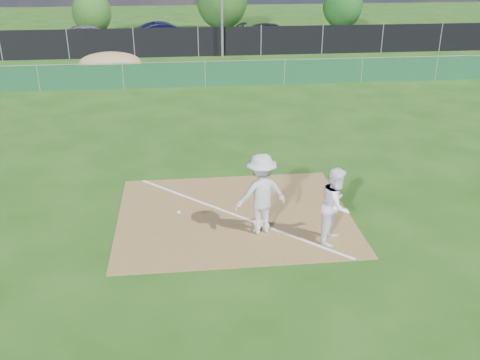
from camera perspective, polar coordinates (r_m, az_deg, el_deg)
The scene contains 16 objects.
ground at distance 22.33m, azimuth -3.02°, elevation 6.88°, with size 90.00×90.00×0.00m, color #1C440E.
infield_dirt at distance 13.98m, azimuth -0.64°, elevation -3.75°, with size 6.00×5.00×0.02m, color brown.
foul_line at distance 13.97m, azimuth -0.64°, elevation -3.69°, with size 0.08×7.00×0.01m, color white.
green_fence at distance 27.01m, azimuth -3.75°, elevation 11.15°, with size 44.00×0.05×1.20m, color #113E21.
dirt_mound at distance 30.64m, azimuth -13.69°, elevation 12.02°, with size 3.38×2.60×1.17m, color #977C49.
black_fence at distance 34.81m, azimuth -4.48°, elevation 14.47°, with size 46.00×0.04×1.80m, color black.
parking_lot at distance 39.88m, azimuth -4.74°, elevation 14.34°, with size 46.00×9.00×0.01m, color black.
first_base at distance 13.43m, azimuth 2.30°, elevation -4.76°, with size 0.35×0.35×0.07m, color white.
play_at_first at distance 12.77m, azimuth 2.26°, elevation -1.48°, with size 2.73×1.04×2.01m.
runner at distance 12.62m, azimuth 10.19°, elevation -2.66°, with size 0.91×0.71×1.86m, color white.
car_left at distance 40.10m, azimuth -15.68°, elevation 14.70°, with size 1.75×4.35×1.48m, color #B5B8BE.
car_mid at distance 39.59m, azimuth -7.94°, elevation 15.24°, with size 1.60×4.59×1.51m, color black.
car_right at distance 39.12m, azimuth 3.46°, elevation 15.24°, with size 1.97×4.85×1.41m, color black.
tree_left at distance 44.18m, azimuth -15.54°, elevation 16.85°, with size 2.94×2.94×3.49m.
tree_mid at distance 45.32m, azimuth -1.93°, elevation 18.69°, with size 4.08×4.08×4.83m.
tree_right at distance 46.85m, azimuth 10.90°, elevation 17.83°, with size 3.23×3.23×3.83m.
Camera 1 is at (-1.24, -11.34, 6.46)m, focal length 40.00 mm.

